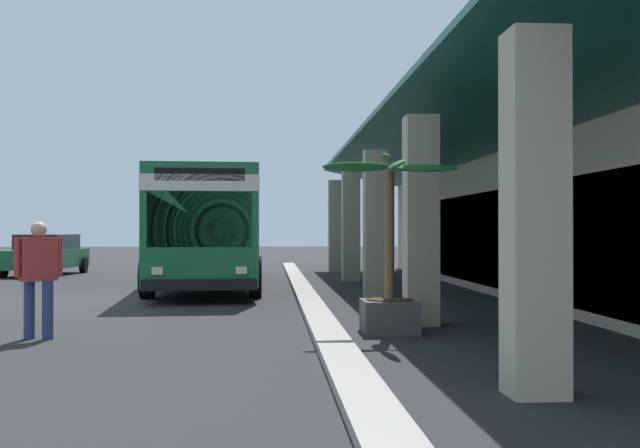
# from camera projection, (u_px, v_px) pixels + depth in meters

# --- Properties ---
(ground) EXTENTS (120.00, 120.00, 0.00)m
(ground) POSITION_uv_depth(u_px,v_px,m) (444.00, 297.00, 18.92)
(ground) COLOR #262628
(curb_strip) EXTENTS (34.46, 0.50, 0.12)m
(curb_strip) POSITION_uv_depth(u_px,v_px,m) (306.00, 295.00, 18.98)
(curb_strip) COLOR #9E998E
(curb_strip) RESTS_ON ground
(transit_bus) EXTENTS (11.34, 3.25, 3.34)m
(transit_bus) POSITION_uv_depth(u_px,v_px,m) (205.00, 222.00, 22.38)
(transit_bus) COLOR #196638
(transit_bus) RESTS_ON ground
(parked_sedan_green) EXTENTS (4.54, 2.28, 1.47)m
(parked_sedan_green) POSITION_uv_depth(u_px,v_px,m) (46.00, 254.00, 28.32)
(parked_sedan_green) COLOR #195933
(parked_sedan_green) RESTS_ON ground
(pedestrian) EXTENTS (0.49, 0.62, 1.74)m
(pedestrian) POSITION_uv_depth(u_px,v_px,m) (39.00, 273.00, 11.64)
(pedestrian) COLOR navy
(pedestrian) RESTS_ON ground
(potted_palm) EXTENTS (1.68, 2.16, 2.88)m
(potted_palm) POSITION_uv_depth(u_px,v_px,m) (390.00, 289.00, 12.33)
(potted_palm) COLOR #4C4742
(potted_palm) RESTS_ON ground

